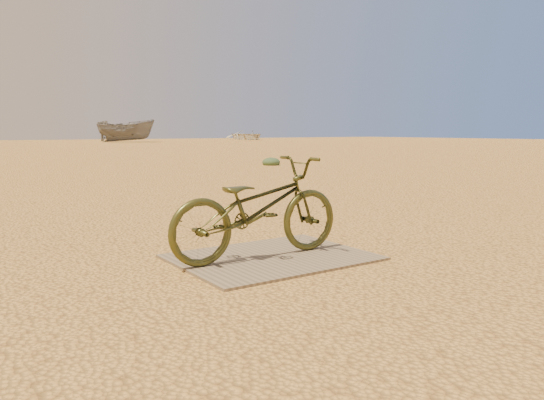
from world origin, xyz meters
TOP-DOWN VIEW (x-y plane):
  - ground at (0.00, 0.00)m, footprint 120.00×120.00m
  - plywood_board at (-0.47, -0.35)m, footprint 1.60×1.21m
  - bicycle at (-0.59, -0.32)m, footprint 1.61×0.58m
  - boat_mid_right at (13.46, 44.09)m, footprint 5.52×4.72m
  - boat_far_right at (28.95, 47.95)m, footprint 3.88×5.33m
  - kale_b at (6.35, 9.74)m, footprint 0.56×0.56m

SIDE VIEW (x-z plane):
  - ground at x=0.00m, z-range 0.00..0.00m
  - kale_b at x=6.35m, z-range -0.15..0.15m
  - plywood_board at x=-0.47m, z-range 0.00..0.02m
  - bicycle at x=-0.59m, z-range 0.02..0.87m
  - boat_far_right at x=28.95m, z-range 0.00..1.08m
  - boat_mid_right at x=13.46m, z-range 0.00..2.07m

